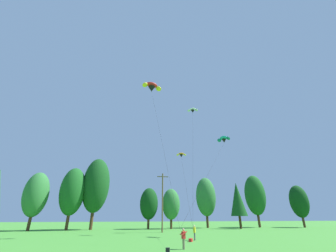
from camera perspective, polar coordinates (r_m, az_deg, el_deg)
treeline_tree_b at (r=54.81m, az=-31.97°, el=-15.30°), size 4.92×4.92×11.55m
treeline_tree_c at (r=53.45m, az=-24.28°, el=-15.69°), size 5.28×5.28×12.89m
treeline_tree_d at (r=53.94m, az=-18.76°, el=-14.78°), size 6.00×6.00×15.55m
treeline_tree_e at (r=53.73m, az=-5.15°, el=-20.07°), size 4.23×4.23×9.01m
treeline_tree_f at (r=54.60m, az=0.84°, el=-20.24°), size 4.22×4.22×8.95m
treeline_tree_g at (r=59.91m, az=10.13°, el=-18.18°), size 5.14×5.14×12.35m
treeline_tree_h at (r=57.76m, az=18.18°, el=-18.16°), size 3.92×3.92×10.52m
treeline_tree_i at (r=66.13m, az=22.35°, el=-16.78°), size 5.41×5.41×13.38m
treeline_tree_j at (r=70.49m, az=31.76°, el=-16.84°), size 4.66×4.66×10.59m
utility_pole at (r=42.81m, az=-1.50°, el=-19.29°), size 2.20×0.26×10.55m
kite_flyer_near at (r=21.83m, az=4.19°, el=-27.57°), size 0.65×0.68×1.69m
kite_flyer_mid at (r=29.50m, az=7.12°, el=-26.30°), size 0.44×0.59×1.69m
parafoil_kite_high_teal at (r=37.83m, az=14.75°, el=-3.50°), size 11.66×12.32×13.95m
parafoil_kite_mid_white at (r=43.40m, az=6.65°, el=4.19°), size 4.56×9.19×21.90m
parafoil_kite_far_red_yellow at (r=39.20m, az=-4.38°, el=10.39°), size 3.93×12.61×23.64m
parafoil_kite_low_orange at (r=43.90m, az=3.59°, el=-7.75°), size 2.93×13.31×13.59m
backpack at (r=19.65m, az=-0.08°, el=-30.47°), size 0.37×0.32×0.40m
picnic_cooler at (r=28.04m, az=6.12°, el=-28.19°), size 0.58×0.63×0.34m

